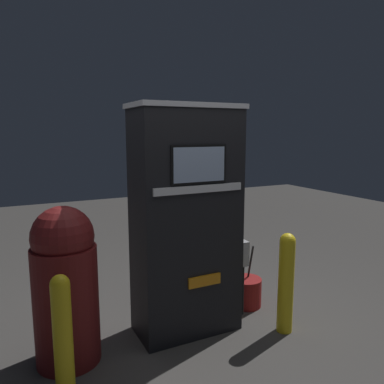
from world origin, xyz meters
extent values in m
plane|color=#423F3D|center=(0.00, 0.00, 0.00)|extent=(14.00, 14.00, 0.00)
cube|color=black|center=(0.00, 0.23, 0.48)|extent=(0.87, 0.46, 0.95)
cube|color=black|center=(0.00, 0.23, 1.43)|extent=(0.87, 0.46, 0.96)
cube|color=#B7B7BC|center=(0.00, 0.23, 1.93)|extent=(0.90, 0.49, 0.04)
cube|color=black|center=(0.00, -0.01, 1.48)|extent=(0.48, 0.01, 0.31)
cube|color=#9EB2D1|center=(0.00, -0.01, 1.48)|extent=(0.44, 0.01, 0.27)
cube|color=silver|center=(0.00, -0.01, 1.29)|extent=(0.77, 0.02, 0.06)
cube|color=orange|center=(0.05, -0.01, 0.52)|extent=(0.29, 0.02, 0.09)
cube|color=#B7B7BC|center=(0.48, 0.14, 0.67)|extent=(0.09, 0.21, 0.22)
cylinder|color=black|center=(0.48, 0.07, 0.33)|extent=(0.03, 0.03, 0.46)
cylinder|color=yellow|center=(0.75, -0.20, 0.41)|extent=(0.13, 0.13, 0.82)
sphere|color=yellow|center=(0.75, -0.20, 0.82)|extent=(0.13, 0.13, 0.13)
cylinder|color=maroon|center=(-1.01, 0.21, 0.45)|extent=(0.48, 0.48, 0.90)
sphere|color=maroon|center=(-1.01, 0.21, 0.98)|extent=(0.45, 0.45, 0.45)
cylinder|color=yellow|center=(-1.09, -0.21, 0.39)|extent=(0.12, 0.12, 0.79)
sphere|color=yellow|center=(-1.09, -0.21, 0.79)|extent=(0.12, 0.12, 0.12)
cylinder|color=maroon|center=(0.73, 0.36, 0.14)|extent=(0.31, 0.31, 0.28)
cylinder|color=black|center=(0.77, 0.36, 0.45)|extent=(0.02, 0.10, 0.36)
camera|label=1|loc=(-1.34, -2.56, 1.73)|focal=35.00mm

